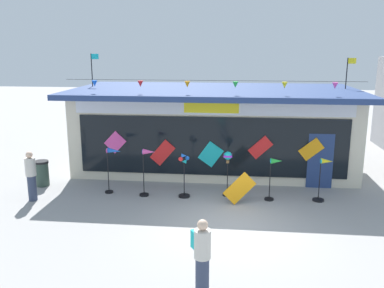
% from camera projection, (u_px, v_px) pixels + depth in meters
% --- Properties ---
extents(ground_plane, '(80.00, 80.00, 0.00)m').
position_uv_depth(ground_plane, '(230.00, 224.00, 11.86)').
color(ground_plane, '#9E9B99').
extents(kite_shop_building, '(11.31, 5.74, 4.72)m').
position_uv_depth(kite_shop_building, '(215.00, 127.00, 17.27)').
color(kite_shop_building, beige).
rests_on(kite_shop_building, ground_plane).
extents(wind_spinner_far_left, '(0.66, 0.30, 1.61)m').
position_uv_depth(wind_spinner_far_left, '(113.00, 161.00, 14.17)').
color(wind_spinner_far_left, black).
rests_on(wind_spinner_far_left, ground_plane).
extents(wind_spinner_left, '(0.58, 0.32, 1.66)m').
position_uv_depth(wind_spinner_left, '(147.00, 164.00, 13.90)').
color(wind_spinner_left, black).
rests_on(wind_spinner_left, ground_plane).
extents(wind_spinner_center_left, '(0.39, 0.39, 1.54)m').
position_uv_depth(wind_spinner_center_left, '(184.00, 174.00, 13.85)').
color(wind_spinner_center_left, black).
rests_on(wind_spinner_center_left, ground_plane).
extents(wind_spinner_center_right, '(0.31, 0.31, 1.56)m').
position_uv_depth(wind_spinner_center_right, '(228.00, 163.00, 13.91)').
color(wind_spinner_center_right, black).
rests_on(wind_spinner_center_right, ground_plane).
extents(wind_spinner_right, '(0.54, 0.31, 1.45)m').
position_uv_depth(wind_spinner_right, '(274.00, 172.00, 13.53)').
color(wind_spinner_right, black).
rests_on(wind_spinner_right, ground_plane).
extents(wind_spinner_far_right, '(0.57, 0.37, 1.47)m').
position_uv_depth(wind_spinner_far_right, '(323.00, 176.00, 13.48)').
color(wind_spinner_far_right, black).
rests_on(wind_spinner_far_right, ground_plane).
extents(person_near_camera, '(0.34, 0.34, 1.68)m').
position_uv_depth(person_near_camera, '(31.00, 176.00, 13.54)').
color(person_near_camera, '#333D56').
rests_on(person_near_camera, ground_plane).
extents(person_mid_plaza, '(0.43, 0.48, 1.68)m').
position_uv_depth(person_mid_plaza, '(202.00, 256.00, 8.27)').
color(person_mid_plaza, '#333D56').
rests_on(person_mid_plaza, ground_plane).
extents(trash_bin, '(0.52, 0.52, 0.94)m').
position_uv_depth(trash_bin, '(42.00, 173.00, 15.10)').
color(trash_bin, '#2D4238').
rests_on(trash_bin, ground_plane).
extents(display_kite_on_ground, '(1.08, 0.19, 1.08)m').
position_uv_depth(display_kite_on_ground, '(239.00, 188.00, 13.27)').
color(display_kite_on_ground, orange).
rests_on(display_kite_on_ground, ground_plane).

